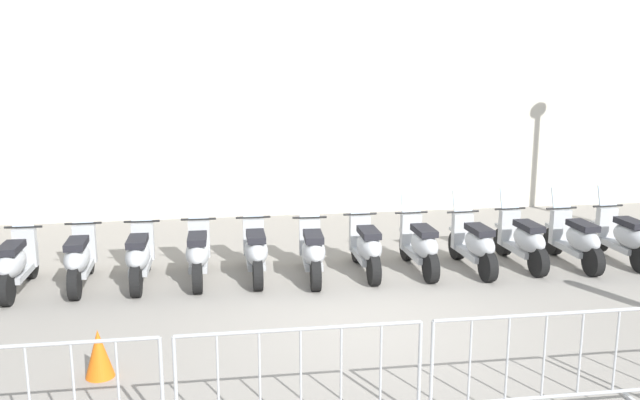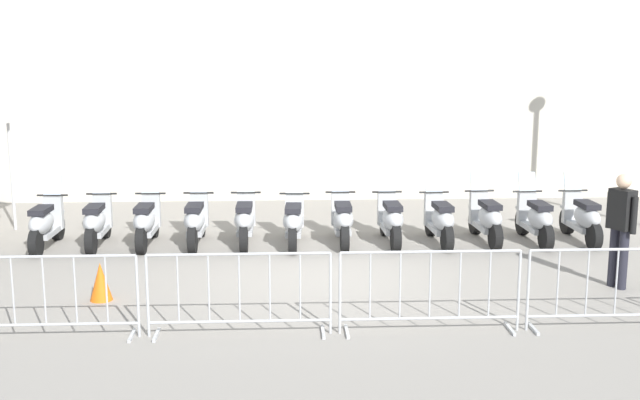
{
  "view_description": "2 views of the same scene",
  "coord_description": "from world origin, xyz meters",
  "px_view_note": "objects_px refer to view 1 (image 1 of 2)",
  "views": [
    {
      "loc": [
        -0.25,
        -8.65,
        3.52
      ],
      "look_at": [
        -0.7,
        2.02,
        1.23
      ],
      "focal_mm": 38.88,
      "sensor_mm": 36.0,
      "label": 1
    },
    {
      "loc": [
        1.69,
        -12.0,
        3.57
      ],
      "look_at": [
        -0.25,
        1.24,
        0.98
      ],
      "focal_mm": 44.66,
      "sensor_mm": 36.0,
      "label": 2
    }
  ],
  "objects_px": {
    "motorcycle_3": "(198,253)",
    "barrier_segment_2": "(301,382)",
    "traffic_cone": "(99,353)",
    "motorcycle_10": "(576,240)",
    "motorcycle_11": "(623,237)",
    "motorcycle_1": "(80,259)",
    "motorcycle_6": "(366,247)",
    "motorcycle_8": "(474,244)",
    "motorcycle_0": "(16,263)",
    "motorcycle_7": "(420,245)",
    "motorcycle_4": "(255,251)",
    "motorcycle_2": "(140,256)",
    "motorcycle_9": "(523,240)",
    "motorcycle_5": "(312,251)",
    "barrier_segment_3": "(543,365)"
  },
  "relations": [
    {
      "from": "motorcycle_0",
      "to": "motorcycle_8",
      "type": "relative_size",
      "value": 1.01
    },
    {
      "from": "motorcycle_3",
      "to": "barrier_segment_2",
      "type": "height_order",
      "value": "motorcycle_3"
    },
    {
      "from": "motorcycle_10",
      "to": "motorcycle_4",
      "type": "bearing_deg",
      "value": -170.38
    },
    {
      "from": "motorcycle_4",
      "to": "motorcycle_8",
      "type": "height_order",
      "value": "same"
    },
    {
      "from": "motorcycle_8",
      "to": "motorcycle_5",
      "type": "bearing_deg",
      "value": -168.62
    },
    {
      "from": "motorcycle_4",
      "to": "motorcycle_11",
      "type": "relative_size",
      "value": 1.0
    },
    {
      "from": "motorcycle_6",
      "to": "motorcycle_8",
      "type": "bearing_deg",
      "value": 7.96
    },
    {
      "from": "motorcycle_9",
      "to": "motorcycle_2",
      "type": "bearing_deg",
      "value": -169.09
    },
    {
      "from": "motorcycle_0",
      "to": "motorcycle_6",
      "type": "height_order",
      "value": "same"
    },
    {
      "from": "barrier_segment_3",
      "to": "traffic_cone",
      "type": "distance_m",
      "value": 4.7
    },
    {
      "from": "motorcycle_7",
      "to": "motorcycle_6",
      "type": "bearing_deg",
      "value": -170.12
    },
    {
      "from": "motorcycle_2",
      "to": "motorcycle_3",
      "type": "height_order",
      "value": "same"
    },
    {
      "from": "motorcycle_2",
      "to": "motorcycle_5",
      "type": "distance_m",
      "value": 2.66
    },
    {
      "from": "motorcycle_7",
      "to": "motorcycle_9",
      "type": "relative_size",
      "value": 1.0
    },
    {
      "from": "motorcycle_5",
      "to": "motorcycle_11",
      "type": "xyz_separation_m",
      "value": [
        5.22,
        1.08,
        0.0
      ]
    },
    {
      "from": "motorcycle_5",
      "to": "motorcycle_8",
      "type": "xyz_separation_m",
      "value": [
        2.62,
        0.53,
        0.0
      ]
    },
    {
      "from": "motorcycle_2",
      "to": "motorcycle_10",
      "type": "xyz_separation_m",
      "value": [
        6.99,
        1.24,
        0.0
      ]
    },
    {
      "from": "motorcycle_4",
      "to": "barrier_segment_2",
      "type": "bearing_deg",
      "value": -77.21
    },
    {
      "from": "motorcycle_0",
      "to": "motorcycle_3",
      "type": "distance_m",
      "value": 2.66
    },
    {
      "from": "motorcycle_6",
      "to": "traffic_cone",
      "type": "relative_size",
      "value": 3.12
    },
    {
      "from": "motorcycle_1",
      "to": "motorcycle_2",
      "type": "bearing_deg",
      "value": 10.7
    },
    {
      "from": "traffic_cone",
      "to": "motorcycle_10",
      "type": "bearing_deg",
      "value": 33.53
    },
    {
      "from": "motorcycle_7",
      "to": "barrier_segment_3",
      "type": "relative_size",
      "value": 0.76
    },
    {
      "from": "motorcycle_8",
      "to": "barrier_segment_3",
      "type": "distance_m",
      "value": 4.61
    },
    {
      "from": "motorcycle_3",
      "to": "motorcycle_11",
      "type": "bearing_deg",
      "value": 10.31
    },
    {
      "from": "motorcycle_5",
      "to": "barrier_segment_3",
      "type": "relative_size",
      "value": 0.76
    },
    {
      "from": "barrier_segment_2",
      "to": "motorcycle_7",
      "type": "bearing_deg",
      "value": 72.17
    },
    {
      "from": "motorcycle_2",
      "to": "traffic_cone",
      "type": "bearing_deg",
      "value": -81.49
    },
    {
      "from": "motorcycle_1",
      "to": "motorcycle_11",
      "type": "relative_size",
      "value": 1.0
    },
    {
      "from": "motorcycle_8",
      "to": "motorcycle_4",
      "type": "bearing_deg",
      "value": -171.12
    },
    {
      "from": "motorcycle_10",
      "to": "traffic_cone",
      "type": "relative_size",
      "value": 3.1
    },
    {
      "from": "motorcycle_3",
      "to": "motorcycle_10",
      "type": "height_order",
      "value": "same"
    },
    {
      "from": "barrier_segment_3",
      "to": "motorcycle_7",
      "type": "bearing_deg",
      "value": 99.4
    },
    {
      "from": "motorcycle_0",
      "to": "motorcycle_5",
      "type": "height_order",
      "value": "same"
    },
    {
      "from": "motorcycle_0",
      "to": "motorcycle_8",
      "type": "height_order",
      "value": "same"
    },
    {
      "from": "motorcycle_10",
      "to": "motorcycle_1",
      "type": "bearing_deg",
      "value": -169.84
    },
    {
      "from": "motorcycle_2",
      "to": "motorcycle_3",
      "type": "bearing_deg",
      "value": 12.23
    },
    {
      "from": "motorcycle_3",
      "to": "motorcycle_4",
      "type": "distance_m",
      "value": 0.89
    },
    {
      "from": "motorcycle_7",
      "to": "motorcycle_8",
      "type": "height_order",
      "value": "same"
    },
    {
      "from": "motorcycle_9",
      "to": "motorcycle_10",
      "type": "distance_m",
      "value": 0.89
    },
    {
      "from": "motorcycle_4",
      "to": "motorcycle_8",
      "type": "relative_size",
      "value": 1.01
    },
    {
      "from": "motorcycle_1",
      "to": "motorcycle_8",
      "type": "relative_size",
      "value": 1.0
    },
    {
      "from": "motorcycle_1",
      "to": "traffic_cone",
      "type": "bearing_deg",
      "value": -65.49
    },
    {
      "from": "motorcycle_11",
      "to": "traffic_cone",
      "type": "distance_m",
      "value": 8.67
    },
    {
      "from": "motorcycle_5",
      "to": "motorcycle_9",
      "type": "bearing_deg",
      "value": 13.02
    },
    {
      "from": "motorcycle_3",
      "to": "motorcycle_6",
      "type": "distance_m",
      "value": 2.66
    },
    {
      "from": "motorcycle_9",
      "to": "barrier_segment_2",
      "type": "bearing_deg",
      "value": -121.99
    },
    {
      "from": "motorcycle_2",
      "to": "barrier_segment_3",
      "type": "distance_m",
      "value": 6.31
    },
    {
      "from": "motorcycle_6",
      "to": "motorcycle_5",
      "type": "bearing_deg",
      "value": -161.82
    },
    {
      "from": "motorcycle_3",
      "to": "motorcycle_4",
      "type": "xyz_separation_m",
      "value": [
        0.87,
        0.17,
        0.0
      ]
    }
  ]
}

